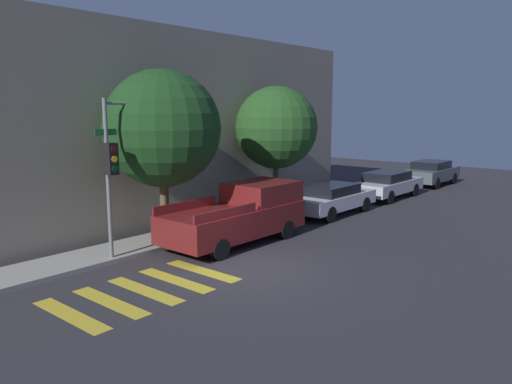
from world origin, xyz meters
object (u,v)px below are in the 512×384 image
(traffic_light_pole, at_px, (120,151))
(tree_midblock, at_px, (276,128))
(sedan_middle, at_px, (388,184))
(sedan_near_corner, at_px, (332,198))
(pickup_truck, at_px, (240,214))
(sedan_far_end, at_px, (431,172))
(tree_near_corner, at_px, (162,129))

(traffic_light_pole, bearing_deg, tree_midblock, 3.42)
(sedan_middle, bearing_deg, traffic_light_pole, 175.10)
(sedan_near_corner, height_order, sedan_middle, sedan_middle)
(pickup_truck, distance_m, tree_midblock, 5.25)
(pickup_truck, relative_size, tree_midblock, 0.97)
(pickup_truck, xyz_separation_m, tree_midblock, (4.14, 1.74, 2.73))
(sedan_middle, relative_size, tree_midblock, 0.86)
(sedan_far_end, bearing_deg, traffic_light_pole, 176.47)
(pickup_truck, height_order, tree_midblock, tree_midblock)
(pickup_truck, relative_size, sedan_middle, 1.13)
(tree_near_corner, bearing_deg, sedan_near_corner, -12.89)
(sedan_middle, bearing_deg, tree_midblock, 165.85)
(sedan_near_corner, bearing_deg, traffic_light_pole, 172.43)
(traffic_light_pole, xyz_separation_m, tree_midblock, (7.88, 0.47, 0.44))
(sedan_far_end, bearing_deg, tree_near_corner, 174.66)
(pickup_truck, xyz_separation_m, sedan_middle, (11.03, 0.00, -0.23))
(tree_near_corner, bearing_deg, sedan_far_end, -5.34)
(pickup_truck, height_order, sedan_far_end, pickup_truck)
(sedan_near_corner, bearing_deg, sedan_far_end, 0.00)
(traffic_light_pole, height_order, tree_near_corner, tree_near_corner)
(pickup_truck, distance_m, sedan_far_end, 16.77)
(sedan_middle, bearing_deg, sedan_near_corner, 180.00)
(pickup_truck, distance_m, sedan_near_corner, 5.79)
(tree_near_corner, bearing_deg, pickup_truck, -43.85)
(sedan_far_end, relative_size, tree_midblock, 0.82)
(pickup_truck, distance_m, sedan_middle, 11.03)
(traffic_light_pole, distance_m, sedan_middle, 15.04)
(sedan_far_end, height_order, tree_midblock, tree_midblock)
(sedan_far_end, xyz_separation_m, tree_midblock, (-12.63, 1.74, 2.91))
(sedan_near_corner, bearing_deg, tree_near_corner, 167.11)
(traffic_light_pole, relative_size, sedan_far_end, 1.07)
(sedan_middle, relative_size, sedan_far_end, 1.05)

